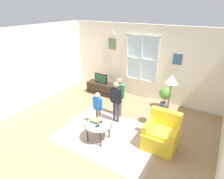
{
  "coord_description": "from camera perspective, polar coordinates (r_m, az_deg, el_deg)",
  "views": [
    {
      "loc": [
        2.49,
        -3.32,
        3.22
      ],
      "look_at": [
        0.08,
        0.65,
        1.13
      ],
      "focal_mm": 30.51,
      "sensor_mm": 36.0,
      "label": 1
    }
  ],
  "objects": [
    {
      "name": "ground_plane",
      "position": [
        5.26,
        -4.57,
        -13.74
      ],
      "size": [
        6.27,
        6.26,
        0.02
      ],
      "primitive_type": "cube",
      "color": "#9E7A56"
    },
    {
      "name": "back_wall",
      "position": [
        6.95,
        9.11,
        8.1
      ],
      "size": [
        5.67,
        0.17,
        2.62
      ],
      "color": "silver",
      "rests_on": "ground_plane"
    },
    {
      "name": "side_wall_left",
      "position": [
        6.61,
        -25.98,
        4.99
      ],
      "size": [
        0.12,
        5.66,
        2.62
      ],
      "color": "silver",
      "rests_on": "ground_plane"
    },
    {
      "name": "area_rug",
      "position": [
        5.27,
        -0.87,
        -13.36
      ],
      "size": [
        2.68,
        2.0,
        0.01
      ],
      "primitive_type": "cube",
      "color": "tan",
      "rests_on": "ground_plane"
    },
    {
      "name": "tv_stand",
      "position": [
        7.4,
        -3.27,
        0.36
      ],
      "size": [
        1.11,
        0.42,
        0.45
      ],
      "color": "#2D2319",
      "rests_on": "ground_plane"
    },
    {
      "name": "television",
      "position": [
        7.24,
        -3.36,
        3.38
      ],
      "size": [
        0.53,
        0.08,
        0.37
      ],
      "color": "#4C4C4C",
      "rests_on": "tv_stand"
    },
    {
      "name": "armchair",
      "position": [
        4.89,
        14.55,
        -12.91
      ],
      "size": [
        0.76,
        0.74,
        0.87
      ],
      "color": "yellow",
      "rests_on": "ground_plane"
    },
    {
      "name": "coffee_table",
      "position": [
        4.88,
        -4.15,
        -10.75
      ],
      "size": [
        0.71,
        0.71,
        0.46
      ],
      "color": "#99B2B7",
      "rests_on": "ground_plane"
    },
    {
      "name": "book_stack",
      "position": [
        4.92,
        -4.99,
        -9.3
      ],
      "size": [
        0.26,
        0.19,
        0.09
      ],
      "color": "#35AEB3",
      "rests_on": "coffee_table"
    },
    {
      "name": "cup",
      "position": [
        4.75,
        -3.51,
        -10.69
      ],
      "size": [
        0.07,
        0.07,
        0.09
      ],
      "primitive_type": "cylinder",
      "color": "white",
      "rests_on": "coffee_table"
    },
    {
      "name": "remote_near_books",
      "position": [
        4.79,
        -4.29,
        -10.81
      ],
      "size": [
        0.08,
        0.15,
        0.02
      ],
      "primitive_type": "cube",
      "rotation": [
        0.0,
        0.0,
        -0.28
      ],
      "color": "black",
      "rests_on": "coffee_table"
    },
    {
      "name": "remote_near_cup",
      "position": [
        4.91,
        -3.4,
        -9.86
      ],
      "size": [
        0.06,
        0.14,
        0.02
      ],
      "primitive_type": "cube",
      "rotation": [
        0.0,
        0.0,
        0.11
      ],
      "color": "black",
      "rests_on": "coffee_table"
    },
    {
      "name": "person_green_shirt",
      "position": [
        5.67,
        2.1,
        -1.08
      ],
      "size": [
        0.38,
        0.17,
        1.27
      ],
      "color": "#726656",
      "rests_on": "ground_plane"
    },
    {
      "name": "person_black_shirt",
      "position": [
        5.4,
        1.25,
        -2.43
      ],
      "size": [
        0.38,
        0.17,
        1.27
      ],
      "color": "#333851",
      "rests_on": "ground_plane"
    },
    {
      "name": "person_blue_shirt",
      "position": [
        5.31,
        -4.25,
        -4.78
      ],
      "size": [
        0.31,
        0.14,
        1.04
      ],
      "color": "#726656",
      "rests_on": "ground_plane"
    },
    {
      "name": "potted_plant_by_window",
      "position": [
        6.49,
        15.63,
        -1.81
      ],
      "size": [
        0.4,
        0.4,
        0.75
      ],
      "color": "#4C565B",
      "rests_on": "ground_plane"
    },
    {
      "name": "floor_lamp",
      "position": [
        5.04,
        17.25,
        1.32
      ],
      "size": [
        0.32,
        0.32,
        1.62
      ],
      "color": "black",
      "rests_on": "ground_plane"
    }
  ]
}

